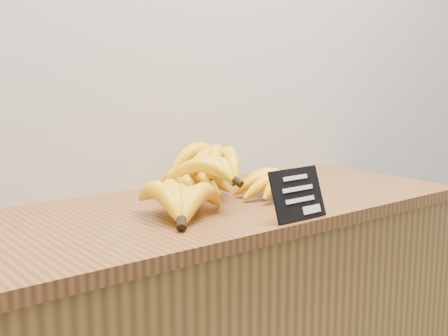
% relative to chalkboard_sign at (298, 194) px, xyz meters
% --- Properties ---
extents(counter_top, '(1.30, 0.54, 0.03)m').
position_rel_chalkboard_sign_xyz_m(counter_top, '(-0.05, 0.24, -0.07)').
color(counter_top, brown).
rests_on(counter_top, counter).
extents(chalkboard_sign, '(0.14, 0.04, 0.11)m').
position_rel_chalkboard_sign_xyz_m(chalkboard_sign, '(0.00, 0.00, 0.00)').
color(chalkboard_sign, black).
rests_on(chalkboard_sign, counter_top).
extents(banana_pile, '(0.54, 0.36, 0.12)m').
position_rel_chalkboard_sign_xyz_m(banana_pile, '(-0.05, 0.23, -0.00)').
color(banana_pile, yellow).
rests_on(banana_pile, counter_top).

